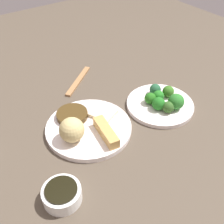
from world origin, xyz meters
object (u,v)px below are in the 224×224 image
object	(u,v)px
broccoli_plate	(160,105)
soy_sauce_bowl	(62,195)
chopsticks_pair	(78,81)
main_plate	(89,128)

from	to	relation	value
broccoli_plate	soy_sauce_bowl	size ratio (longest dim) A/B	2.41
chopsticks_pair	soy_sauce_bowl	bearing A→B (deg)	-124.66
main_plate	broccoli_plate	xyz separation A→B (m)	(0.26, -0.05, -0.00)
soy_sauce_bowl	broccoli_plate	bearing A→B (deg)	15.49
main_plate	chopsticks_pair	distance (m)	0.27
main_plate	soy_sauce_bowl	world-z (taller)	soy_sauce_bowl
broccoli_plate	soy_sauce_bowl	world-z (taller)	soy_sauce_bowl
soy_sauce_bowl	chopsticks_pair	distance (m)	0.51
soy_sauce_bowl	chopsticks_pair	xyz separation A→B (m)	(0.29, 0.42, -0.01)
broccoli_plate	chopsticks_pair	distance (m)	0.33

